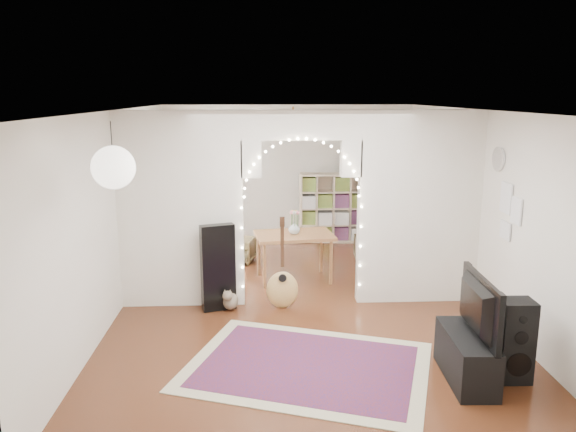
{
  "coord_description": "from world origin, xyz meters",
  "views": [
    {
      "loc": [
        -0.54,
        -7.58,
        2.91
      ],
      "look_at": [
        -0.17,
        0.3,
        1.19
      ],
      "focal_mm": 35.0,
      "sensor_mm": 36.0,
      "label": 1
    }
  ],
  "objects_px": {
    "acoustic_guitar": "(282,275)",
    "floor_speaker": "(515,341)",
    "bookcase": "(333,208)",
    "dining_chair_right": "(368,248)",
    "media_console": "(466,357)",
    "dining_table": "(294,238)",
    "dining_chair_left": "(240,250)"
  },
  "relations": [
    {
      "from": "bookcase",
      "to": "dining_chair_right",
      "type": "bearing_deg",
      "value": -65.02
    },
    {
      "from": "media_console",
      "to": "acoustic_guitar",
      "type": "bearing_deg",
      "value": 133.61
    },
    {
      "from": "acoustic_guitar",
      "to": "dining_table",
      "type": "height_order",
      "value": "acoustic_guitar"
    },
    {
      "from": "floor_speaker",
      "to": "dining_chair_left",
      "type": "distance_m",
      "value": 5.25
    },
    {
      "from": "acoustic_guitar",
      "to": "floor_speaker",
      "type": "xyz_separation_m",
      "value": [
        2.31,
        -2.11,
        -0.05
      ]
    },
    {
      "from": "bookcase",
      "to": "dining_chair_left",
      "type": "relative_size",
      "value": 2.83
    },
    {
      "from": "acoustic_guitar",
      "to": "bookcase",
      "type": "relative_size",
      "value": 0.8
    },
    {
      "from": "bookcase",
      "to": "dining_chair_left",
      "type": "distance_m",
      "value": 2.3
    },
    {
      "from": "media_console",
      "to": "bookcase",
      "type": "height_order",
      "value": "bookcase"
    },
    {
      "from": "acoustic_guitar",
      "to": "floor_speaker",
      "type": "relative_size",
      "value": 1.26
    },
    {
      "from": "floor_speaker",
      "to": "bookcase",
      "type": "bearing_deg",
      "value": 102.81
    },
    {
      "from": "floor_speaker",
      "to": "dining_chair_left",
      "type": "bearing_deg",
      "value": 125.73
    },
    {
      "from": "acoustic_guitar",
      "to": "media_console",
      "type": "distance_m",
      "value": 2.78
    },
    {
      "from": "dining_chair_left",
      "to": "dining_chair_right",
      "type": "distance_m",
      "value": 2.27
    },
    {
      "from": "bookcase",
      "to": "dining_table",
      "type": "height_order",
      "value": "bookcase"
    },
    {
      "from": "media_console",
      "to": "dining_table",
      "type": "xyz_separation_m",
      "value": [
        -1.59,
        3.29,
        0.43
      ]
    },
    {
      "from": "floor_speaker",
      "to": "bookcase",
      "type": "distance_m",
      "value": 5.8
    },
    {
      "from": "floor_speaker",
      "to": "dining_chair_left",
      "type": "xyz_separation_m",
      "value": [
        -2.97,
        4.32,
        -0.21
      ]
    },
    {
      "from": "floor_speaker",
      "to": "bookcase",
      "type": "xyz_separation_m",
      "value": [
        -1.16,
        5.67,
        0.25
      ]
    },
    {
      "from": "acoustic_guitar",
      "to": "media_console",
      "type": "xyz_separation_m",
      "value": [
        1.83,
        -2.08,
        -0.23
      ]
    },
    {
      "from": "dining_table",
      "to": "dining_chair_left",
      "type": "height_order",
      "value": "dining_table"
    },
    {
      "from": "dining_table",
      "to": "acoustic_guitar",
      "type": "bearing_deg",
      "value": -108.73
    },
    {
      "from": "dining_table",
      "to": "dining_chair_right",
      "type": "xyz_separation_m",
      "value": [
        1.38,
        1.0,
        -0.46
      ]
    },
    {
      "from": "dining_table",
      "to": "dining_chair_left",
      "type": "xyz_separation_m",
      "value": [
        -0.89,
        1.0,
        -0.46
      ]
    },
    {
      "from": "acoustic_guitar",
      "to": "bookcase",
      "type": "height_order",
      "value": "bookcase"
    },
    {
      "from": "floor_speaker",
      "to": "dining_table",
      "type": "distance_m",
      "value": 3.92
    },
    {
      "from": "bookcase",
      "to": "dining_table",
      "type": "distance_m",
      "value": 2.53
    },
    {
      "from": "acoustic_guitar",
      "to": "dining_chair_left",
      "type": "height_order",
      "value": "acoustic_guitar"
    },
    {
      "from": "media_console",
      "to": "dining_chair_right",
      "type": "relative_size",
      "value": 2.05
    },
    {
      "from": "bookcase",
      "to": "dining_chair_right",
      "type": "relative_size",
      "value": 2.81
    },
    {
      "from": "floor_speaker",
      "to": "dining_table",
      "type": "xyz_separation_m",
      "value": [
        -2.07,
        3.32,
        0.25
      ]
    },
    {
      "from": "dining_chair_left",
      "to": "media_console",
      "type": "bearing_deg",
      "value": -46.99
    }
  ]
}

